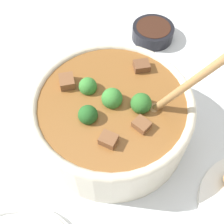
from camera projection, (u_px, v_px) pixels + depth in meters
ground_plane at (112, 131)px, 0.56m from camera, size 4.00×4.00×0.00m
stew_bowl at (112, 115)px, 0.51m from camera, size 0.29×0.33×0.30m
condiment_bowl at (153, 32)px, 0.70m from camera, size 0.10×0.10×0.03m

